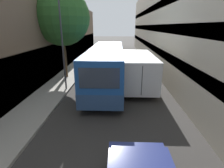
{
  "coord_description": "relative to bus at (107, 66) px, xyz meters",
  "views": [
    {
      "loc": [
        0.24,
        1.38,
        4.76
      ],
      "look_at": [
        -0.11,
        10.87,
        1.6
      ],
      "focal_mm": 28.0,
      "sensor_mm": 36.0,
      "label": 1
    }
  ],
  "objects": [
    {
      "name": "building_right_apartment",
      "position": [
        5.98,
        -0.53,
        3.17
      ],
      "size": [
        2.4,
        60.0,
        9.71
      ],
      "color": "#A89E89",
      "rests_on": "ground_plane"
    },
    {
      "name": "street_lamp",
      "position": [
        -3.05,
        -1.57,
        3.79
      ],
      "size": [
        0.36,
        0.8,
        7.8
      ],
      "color": "#38383D",
      "rests_on": "sidewalk_left"
    },
    {
      "name": "box_truck",
      "position": [
        2.44,
        0.5,
        -0.18
      ],
      "size": [
        2.47,
        8.77,
        2.64
      ],
      "color": "silver",
      "rests_on": "ground_plane"
    },
    {
      "name": "sidewalk_left",
      "position": [
        -3.99,
        -0.53,
        -1.58
      ],
      "size": [
        2.38,
        60.0,
        0.16
      ],
      "color": "#9E998E",
      "rests_on": "ground_plane"
    },
    {
      "name": "bus",
      "position": [
        0.0,
        0.0,
        0.0
      ],
      "size": [
        2.57,
        11.47,
        3.12
      ],
      "color": "#1E519E",
      "rests_on": "ground_plane"
    },
    {
      "name": "panel_van",
      "position": [
        -1.14,
        11.14,
        -0.49
      ],
      "size": [
        1.94,
        4.51,
        2.09
      ],
      "color": "navy",
      "rests_on": "ground_plane"
    },
    {
      "name": "ground_plane",
      "position": [
        0.72,
        -0.53,
        -1.65
      ],
      "size": [
        150.0,
        150.0,
        0.0
      ],
      "primitive_type": "plane",
      "color": "#33302D"
    },
    {
      "name": "building_left_shopfront",
      "position": [
        -6.28,
        -0.53,
        1.92
      ],
      "size": [
        2.4,
        60.0,
        7.87
      ],
      "color": "brown",
      "rests_on": "ground_plane"
    },
    {
      "name": "street_tree_left",
      "position": [
        -3.99,
        1.82,
        3.84
      ],
      "size": [
        4.89,
        4.89,
        7.79
      ],
      "color": "#4C3823",
      "rests_on": "sidewalk_left"
    }
  ]
}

